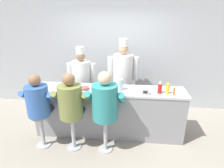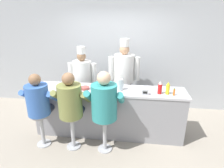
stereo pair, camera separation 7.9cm
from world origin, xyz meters
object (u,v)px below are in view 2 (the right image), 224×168
ketchup_bottle_red (160,88)px  coffee_mug_blue (94,86)px  water_pitcher_clear (120,85)px  diner_seated_blue (39,101)px  diner_seated_teal (104,103)px  diner_seated_olive (71,102)px  breakfast_plate (68,87)px  napkin_dispenser_chrome (145,92)px  cereal_bowl (85,88)px  cook_in_whites_near (83,80)px  mustard_bottle_yellow (168,88)px  cook_in_whites_far (124,75)px  hot_sauce_bottle_orange (174,92)px

ketchup_bottle_red → coffee_mug_blue: 1.25m
water_pitcher_clear → diner_seated_blue: diner_seated_blue is taller
ketchup_bottle_red → diner_seated_teal: diner_seated_teal is taller
diner_seated_blue → diner_seated_teal: size_ratio=0.94×
coffee_mug_blue → diner_seated_olive: bearing=-119.0°
water_pitcher_clear → breakfast_plate: bearing=-179.2°
napkin_dispenser_chrome → diner_seated_blue: diner_seated_blue is taller
breakfast_plate → cereal_bowl: 0.36m
ketchup_bottle_red → cook_in_whites_near: bearing=155.8°
ketchup_bottle_red → mustard_bottle_yellow: bearing=-2.5°
napkin_dispenser_chrome → cook_in_whites_near: cook_in_whites_near is taller
water_pitcher_clear → diner_seated_olive: 0.96m
cereal_bowl → diner_seated_teal: (0.45, -0.45, -0.08)m
diner_seated_blue → coffee_mug_blue: bearing=31.5°
breakfast_plate → napkin_dispenser_chrome: size_ratio=1.84×
cereal_bowl → cook_in_whites_far: 1.14m
coffee_mug_blue → cook_in_whites_near: cook_in_whites_near is taller
coffee_mug_blue → water_pitcher_clear: bearing=-4.7°
water_pitcher_clear → diner_seated_blue: size_ratio=0.16×
mustard_bottle_yellow → cook_in_whites_far: bearing=131.9°
ketchup_bottle_red → cook_in_whites_near: 1.82m
diner_seated_blue → cook_in_whites_far: cook_in_whites_far is taller
hot_sauce_bottle_orange → cereal_bowl: 1.66m
breakfast_plate → water_pitcher_clear: bearing=0.8°
ketchup_bottle_red → breakfast_plate: (-1.77, 0.07, -0.10)m
napkin_dispenser_chrome → diner_seated_olive: bearing=-165.5°
ketchup_bottle_red → mustard_bottle_yellow: ketchup_bottle_red is taller
cereal_bowl → water_pitcher_clear: bearing=3.8°
cereal_bowl → cook_in_whites_far: cook_in_whites_far is taller
mustard_bottle_yellow → hot_sauce_bottle_orange: 0.12m
coffee_mug_blue → cook_in_whites_far: (0.53, 0.82, -0.00)m
breakfast_plate → diner_seated_teal: diner_seated_teal is taller
ketchup_bottle_red → cook_in_whites_near: cook_in_whites_near is taller
diner_seated_olive → ketchup_bottle_red: bearing=15.0°
breakfast_plate → napkin_dispenser_chrome: (1.50, -0.16, 0.04)m
cook_in_whites_near → diner_seated_blue: bearing=-112.2°
cook_in_whites_far → cereal_bowl: bearing=-127.5°
napkin_dispenser_chrome → diner_seated_teal: (-0.69, -0.33, -0.11)m
ketchup_bottle_red → cereal_bowl: bearing=178.3°
ketchup_bottle_red → cook_in_whites_far: 1.19m
water_pitcher_clear → diner_seated_teal: (-0.21, -0.50, -0.16)m
diner_seated_teal → cook_in_whites_near: 1.35m
mustard_bottle_yellow → cook_in_whites_far: size_ratio=0.13×
mustard_bottle_yellow → cook_in_whites_far: (-0.85, 0.95, -0.07)m
coffee_mug_blue → cook_in_whites_near: 0.75m
water_pitcher_clear → cook_in_whites_far: size_ratio=0.12×
diner_seated_blue → cook_in_whites_near: cook_in_whites_near is taller
ketchup_bottle_red → coffee_mug_blue: (-1.24, 0.13, -0.07)m
ketchup_bottle_red → water_pitcher_clear: bearing=173.3°
cook_in_whites_near → cook_in_whites_far: (0.94, 0.20, 0.09)m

